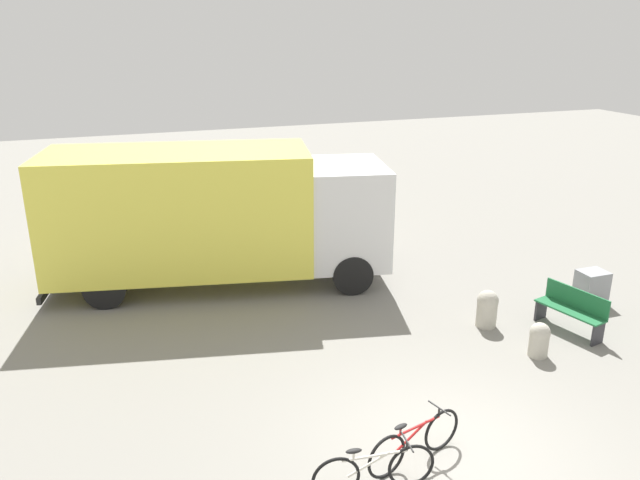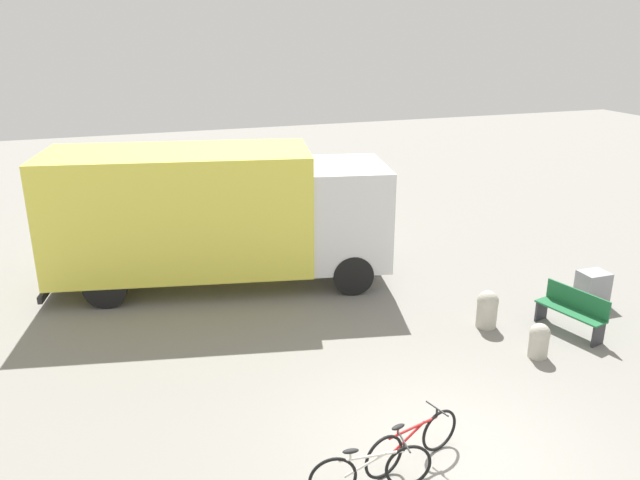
{
  "view_description": "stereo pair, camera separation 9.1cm",
  "coord_description": "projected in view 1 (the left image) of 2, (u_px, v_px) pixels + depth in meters",
  "views": [
    {
      "loc": [
        -4.3,
        -6.52,
        5.91
      ],
      "look_at": [
        -0.3,
        4.86,
        1.71
      ],
      "focal_mm": 35.0,
      "sensor_mm": 36.0,
      "label": 1
    },
    {
      "loc": [
        -4.21,
        -6.55,
        5.91
      ],
      "look_at": [
        -0.3,
        4.86,
        1.71
      ],
      "focal_mm": 35.0,
      "sensor_mm": 36.0,
      "label": 2
    }
  ],
  "objects": [
    {
      "name": "ground_plane",
      "position": [
        449.0,
        451.0,
        9.1
      ],
      "size": [
        60.0,
        60.0,
        0.0
      ],
      "primitive_type": "plane",
      "color": "gray"
    },
    {
      "name": "delivery_truck",
      "position": [
        214.0,
        212.0,
        14.44
      ],
      "size": [
        8.14,
        3.91,
        3.22
      ],
      "rotation": [
        0.0,
        0.0,
        -0.2
      ],
      "color": "#EAE04C",
      "rests_on": "ground"
    },
    {
      "name": "park_bench",
      "position": [
        572.0,
        309.0,
        12.53
      ],
      "size": [
        0.73,
        1.49,
        0.88
      ],
      "rotation": [
        0.0,
        0.0,
        1.81
      ],
      "color": "#1E6638",
      "rests_on": "ground"
    },
    {
      "name": "bicycle_near",
      "position": [
        374.0,
        471.0,
        8.18
      ],
      "size": [
        1.7,
        0.44,
        0.74
      ],
      "rotation": [
        0.0,
        0.0,
        -0.09
      ],
      "color": "black",
      "rests_on": "ground"
    },
    {
      "name": "bicycle_middle",
      "position": [
        415.0,
        442.0,
        8.75
      ],
      "size": [
        1.65,
        0.58,
        0.74
      ],
      "rotation": [
        0.0,
        0.0,
        0.27
      ],
      "color": "black",
      "rests_on": "ground"
    },
    {
      "name": "bollard_near_bench",
      "position": [
        539.0,
        339.0,
        11.6
      ],
      "size": [
        0.38,
        0.38,
        0.67
      ],
      "color": "#B2AD9E",
      "rests_on": "ground"
    },
    {
      "name": "bollard_far_bench",
      "position": [
        487.0,
        308.0,
        12.73
      ],
      "size": [
        0.44,
        0.44,
        0.79
      ],
      "color": "#B2AD9E",
      "rests_on": "ground"
    },
    {
      "name": "utility_box",
      "position": [
        591.0,
        287.0,
        13.83
      ],
      "size": [
        0.61,
        0.5,
        0.75
      ],
      "color": "gray",
      "rests_on": "ground"
    }
  ]
}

